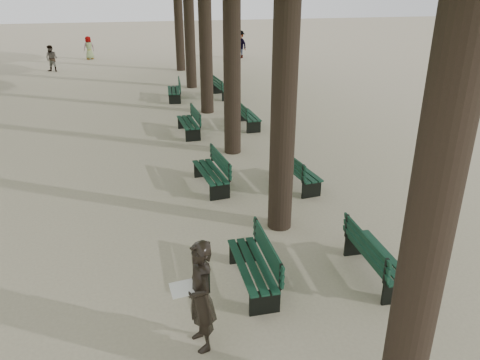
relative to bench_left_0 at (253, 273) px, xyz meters
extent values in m
plane|color=tan|center=(-0.37, -0.97, -0.27)|extent=(120.00, 120.00, 0.00)
cylinder|color=#33261C|center=(1.13, -2.97, 3.48)|extent=(0.52, 0.52, 7.50)
cylinder|color=#33261C|center=(1.13, 2.03, 3.48)|extent=(0.52, 0.52, 7.50)
cylinder|color=#33261C|center=(1.13, 7.03, 3.48)|extent=(0.52, 0.52, 7.50)
cylinder|color=#33261C|center=(1.13, 12.03, 3.48)|extent=(0.52, 0.52, 7.50)
cylinder|color=#33261C|center=(1.13, 17.03, 3.48)|extent=(0.52, 0.52, 7.50)
cylinder|color=#33261C|center=(1.13, 22.03, 3.48)|extent=(0.52, 0.52, 7.50)
cube|color=black|center=(-0.02, 0.00, -0.05)|extent=(0.53, 1.80, 0.45)
cube|color=black|center=(-0.02, 0.00, 0.18)|extent=(0.55, 1.80, 0.04)
cube|color=black|center=(0.26, 0.00, 0.45)|extent=(0.05, 1.80, 0.40)
cube|color=black|center=(-0.02, 4.44, -0.05)|extent=(0.72, 1.85, 0.45)
cube|color=black|center=(-0.02, 4.44, 0.18)|extent=(0.74, 1.85, 0.04)
cube|color=black|center=(0.26, 4.47, 0.45)|extent=(0.25, 1.79, 0.40)
cube|color=black|center=(-0.02, 9.15, -0.05)|extent=(0.63, 1.83, 0.45)
cube|color=black|center=(-0.02, 9.15, 0.18)|extent=(0.65, 1.83, 0.04)
cube|color=black|center=(0.26, 9.17, 0.45)|extent=(0.15, 1.80, 0.40)
cube|color=black|center=(-0.02, 14.47, -0.05)|extent=(0.63, 1.83, 0.45)
cube|color=black|center=(-0.02, 14.47, 0.18)|extent=(0.65, 1.83, 0.04)
cube|color=black|center=(0.26, 14.45, 0.45)|extent=(0.16, 1.80, 0.40)
cube|color=black|center=(2.28, -0.23, -0.05)|extent=(0.56, 1.81, 0.45)
cube|color=black|center=(2.28, -0.23, 0.18)|extent=(0.58, 1.81, 0.04)
cube|color=black|center=(2.00, -0.23, 0.45)|extent=(0.08, 1.80, 0.40)
cube|color=black|center=(2.28, 4.05, -0.05)|extent=(0.74, 1.85, 0.45)
cube|color=black|center=(2.28, 4.05, 0.18)|extent=(0.76, 1.85, 0.04)
cube|color=black|center=(2.01, 4.01, 0.45)|extent=(0.26, 1.79, 0.40)
cube|color=black|center=(2.28, 9.61, -0.05)|extent=(0.57, 1.81, 0.45)
cube|color=black|center=(2.28, 9.61, 0.18)|extent=(0.59, 1.82, 0.04)
cube|color=black|center=(2.00, 9.60, 0.45)|extent=(0.09, 1.80, 0.40)
cube|color=black|center=(2.28, 14.53, -0.05)|extent=(0.67, 1.84, 0.45)
cube|color=black|center=(2.28, 14.53, 0.18)|extent=(0.69, 1.84, 0.04)
cube|color=black|center=(2.00, 14.50, 0.45)|extent=(0.19, 1.80, 0.40)
imported|color=black|center=(-1.10, -1.25, 0.61)|extent=(0.50, 0.76, 1.76)
cube|color=white|center=(-1.35, -1.25, 0.78)|extent=(0.37, 0.29, 0.12)
imported|color=#262628|center=(-4.52, 27.67, 0.49)|extent=(0.80, 0.60, 1.53)
imported|color=#262628|center=(-6.35, 23.25, 0.49)|extent=(0.80, 0.56, 1.52)
imported|color=#262628|center=(5.69, 25.90, 0.66)|extent=(0.91, 1.23, 1.86)
camera|label=1|loc=(-1.77, -6.74, 4.79)|focal=35.00mm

